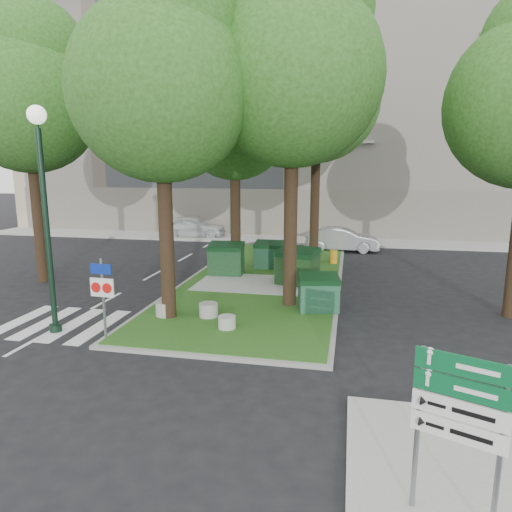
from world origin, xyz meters
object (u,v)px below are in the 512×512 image
(car_silver, at_px, (342,239))
(bollard_mid, at_px, (209,310))
(tree_median_mid, at_px, (237,111))
(tree_median_near_left, at_px, (164,72))
(tree_median_far, at_px, (320,87))
(tree_median_near_right, at_px, (296,57))
(dumpster_b, at_px, (269,255))
(dumpster_d, at_px, (319,293))
(bollard_right, at_px, (227,322))
(bollard_left, at_px, (166,308))
(traffic_sign_pole, at_px, (103,289))
(dumpster_a, at_px, (226,259))
(tree_street_left, at_px, (29,89))
(dumpster_c, at_px, (297,267))
(directional_sign, at_px, (460,414))
(car_white, at_px, (193,227))
(street_lamp, at_px, (44,194))
(litter_bin, at_px, (334,257))

(car_silver, bearing_deg, bollard_mid, 161.90)
(tree_median_mid, bearing_deg, tree_median_near_left, -94.40)
(tree_median_far, bearing_deg, tree_median_near_right, -91.53)
(dumpster_b, bearing_deg, dumpster_d, -65.58)
(tree_median_mid, bearing_deg, bollard_right, -78.62)
(tree_median_mid, distance_m, bollard_mid, 9.19)
(tree_median_near_left, distance_m, dumpster_b, 10.07)
(bollard_left, relative_size, traffic_sign_pole, 0.26)
(tree_median_near_left, height_order, dumpster_a, tree_median_near_left)
(dumpster_a, height_order, traffic_sign_pole, traffic_sign_pole)
(car_silver, bearing_deg, tree_street_left, 126.90)
(dumpster_a, height_order, dumpster_c, dumpster_c)
(directional_sign, relative_size, car_white, 0.54)
(dumpster_b, xyz_separation_m, traffic_sign_pole, (-2.86, -9.47, 0.77))
(bollard_mid, relative_size, street_lamp, 0.09)
(dumpster_a, relative_size, bollard_right, 3.09)
(tree_median_near_left, distance_m, directional_sign, 11.35)
(dumpster_a, height_order, litter_bin, dumpster_a)
(tree_median_far, height_order, car_white, tree_median_far)
(tree_median_far, bearing_deg, car_silver, 70.60)
(tree_median_near_left, xyz_separation_m, bollard_mid, (1.11, 0.19, -6.99))
(tree_median_near_right, distance_m, traffic_sign_pole, 8.95)
(bollard_left, height_order, bollard_right, bollard_left)
(car_white, bearing_deg, directional_sign, -158.11)
(tree_median_far, height_order, bollard_mid, tree_median_far)
(street_lamp, bearing_deg, tree_median_mid, 67.33)
(tree_median_near_right, bearing_deg, tree_median_mid, 123.69)
(litter_bin, distance_m, car_silver, 3.98)
(car_silver, bearing_deg, bollard_left, 156.80)
(street_lamp, xyz_separation_m, car_white, (-2.06, 17.68, -3.23))
(tree_median_far, xyz_separation_m, bollard_mid, (-2.59, -9.31, -7.99))
(dumpster_b, relative_size, street_lamp, 0.21)
(bollard_mid, relative_size, car_white, 0.14)
(tree_street_left, bearing_deg, tree_median_far, 29.28)
(car_white, bearing_deg, tree_median_near_right, -153.78)
(dumpster_b, height_order, directional_sign, directional_sign)
(bollard_right, relative_size, litter_bin, 0.79)
(tree_street_left, distance_m, street_lamp, 7.56)
(tree_median_near_left, relative_size, car_white, 2.44)
(bollard_left, bearing_deg, tree_median_near_right, 28.08)
(tree_median_mid, height_order, tree_street_left, tree_street_left)
(tree_median_near_right, distance_m, car_silver, 13.24)
(tree_median_near_right, height_order, tree_median_mid, tree_median_near_right)
(dumpster_a, bearing_deg, dumpster_d, -48.51)
(car_white, bearing_deg, tree_median_mid, -155.00)
(tree_median_near_left, distance_m, bollard_left, 6.98)
(dumpster_c, bearing_deg, street_lamp, -117.72)
(tree_median_mid, relative_size, car_white, 2.31)
(dumpster_a, bearing_deg, dumpster_b, 41.89)
(tree_median_near_left, relative_size, dumpster_d, 7.30)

